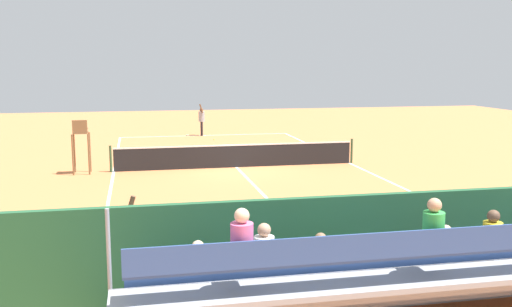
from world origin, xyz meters
name	(u,v)px	position (x,y,z in m)	size (l,w,h in m)	color
ground_plane	(236,167)	(0.00, 0.00, 0.00)	(60.00, 60.00, 0.00)	#D17542
court_line_markings	(236,167)	(0.00, -0.04, 0.00)	(10.10, 22.20, 0.01)	white
tennis_net	(236,155)	(0.00, 0.00, 0.50)	(10.30, 0.10, 1.07)	black
backdrop_wall	(369,248)	(0.00, 14.00, 1.00)	(18.00, 0.16, 2.00)	#235633
bleacher_stand	(401,277)	(0.04, 15.36, 0.96)	(9.06, 2.40, 2.48)	#9EA0A5
umpire_chair	(81,141)	(6.20, 0.14, 1.31)	(0.67, 0.67, 2.14)	brown
courtside_bench	(465,250)	(-2.40, 13.27, 0.56)	(1.80, 0.40, 0.93)	#234C2D
equipment_bag	(381,277)	(-0.53, 13.40, 0.18)	(0.90, 0.36, 0.36)	black
tennis_player	(202,119)	(0.20, -10.98, 1.02)	(0.41, 0.55, 1.93)	black
tennis_racket	(188,135)	(1.01, -11.37, 0.01)	(0.38, 0.59, 0.03)	black
tennis_ball_near	(214,140)	(-0.25, -8.76, 0.03)	(0.07, 0.07, 0.07)	#CCDB33
line_judge	(130,247)	(4.26, 13.11, 1.02)	(0.38, 0.54, 1.93)	#232328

